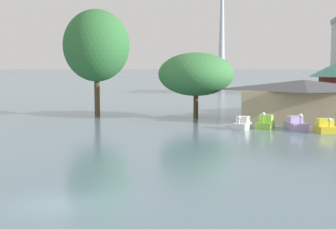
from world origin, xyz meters
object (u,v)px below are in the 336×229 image
object	(u,v)px
pedal_boat_lavender	(296,124)
shoreline_tree_mid	(196,74)
pedal_boat_white	(242,124)
pedal_boat_lime	(265,123)
pedal_boat_yellow	(326,127)
boathouse	(303,100)
shoreline_tree_tall_left	(96,46)

from	to	relation	value
pedal_boat_lavender	shoreline_tree_mid	world-z (taller)	shoreline_tree_mid
pedal_boat_white	pedal_boat_lime	distance (m)	2.53
pedal_boat_white	shoreline_tree_mid	size ratio (longest dim) A/B	0.30
pedal_boat_yellow	shoreline_tree_mid	distance (m)	18.21
shoreline_tree_mid	pedal_boat_lavender	bearing A→B (deg)	-39.39
pedal_boat_lavender	boathouse	bearing A→B (deg)	154.01
pedal_boat_lime	shoreline_tree_mid	xyz separation A→B (m)	(-8.23, 8.77, 4.72)
pedal_boat_lime	boathouse	distance (m)	8.27
shoreline_tree_tall_left	boathouse	bearing A→B (deg)	-2.75
pedal_boat_lime	boathouse	size ratio (longest dim) A/B	0.17
pedal_boat_white	pedal_boat_lime	xyz separation A→B (m)	(2.28, 1.09, 0.04)
shoreline_tree_tall_left	pedal_boat_lime	bearing A→B (deg)	-21.43
pedal_boat_lavender	shoreline_tree_mid	size ratio (longest dim) A/B	0.36
pedal_boat_lavender	shoreline_tree_tall_left	world-z (taller)	shoreline_tree_tall_left
pedal_boat_lime	pedal_boat_yellow	bearing A→B (deg)	82.37
pedal_boat_white	pedal_boat_lime	bearing A→B (deg)	130.41
pedal_boat_lime	shoreline_tree_mid	size ratio (longest dim) A/B	0.28
pedal_boat_lime	pedal_boat_lavender	size ratio (longest dim) A/B	0.77
boathouse	shoreline_tree_tall_left	distance (m)	25.51
pedal_boat_yellow	pedal_boat_white	bearing A→B (deg)	-109.20
boathouse	shoreline_tree_mid	distance (m)	12.88
pedal_boat_lime	shoreline_tree_tall_left	bearing A→B (deg)	-97.77
pedal_boat_lavender	shoreline_tree_tall_left	size ratio (longest dim) A/B	0.25
pedal_boat_white	boathouse	world-z (taller)	boathouse
pedal_boat_lavender	shoreline_tree_mid	xyz separation A→B (m)	(-11.16, 9.16, 4.73)
pedal_boat_lavender	pedal_boat_yellow	world-z (taller)	pedal_boat_lavender
pedal_boat_white	boathouse	distance (m)	10.44
pedal_boat_lime	shoreline_tree_tall_left	xyz separation A→B (m)	(-20.50, 8.05, 8.20)
boathouse	shoreline_tree_mid	bearing A→B (deg)	171.25
pedal_boat_white	pedal_boat_lime	size ratio (longest dim) A/B	1.08
pedal_boat_lime	pedal_boat_lavender	bearing A→B (deg)	96.11
shoreline_tree_tall_left	pedal_boat_lavender	bearing A→B (deg)	-19.80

